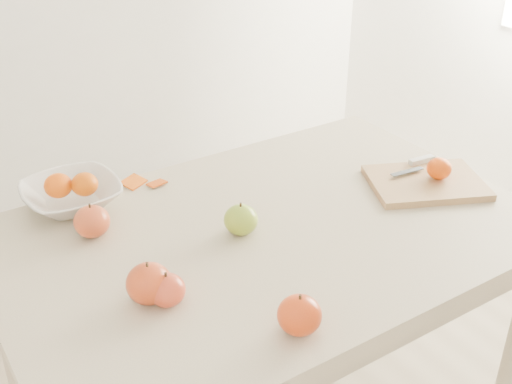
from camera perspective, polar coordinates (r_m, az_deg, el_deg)
table at (r=1.50m, az=1.05°, el=-6.42°), size 1.20×0.80×0.75m
cutting_board at (r=1.67m, az=14.85°, el=0.81°), size 0.34×0.30×0.02m
board_tangerine at (r=1.67m, az=15.96°, el=2.03°), size 0.06×0.06×0.05m
fruit_bowl at (r=1.58m, az=-16.06°, el=-0.27°), size 0.23×0.23×0.06m
bowl_tangerine_near at (r=1.57m, az=-17.17°, el=0.56°), size 0.07×0.07×0.06m
bowl_tangerine_far at (r=1.56m, az=-14.99°, el=0.68°), size 0.06×0.06×0.06m
orange_peel_a at (r=1.65m, az=-10.82°, el=0.75°), size 0.07×0.07×0.01m
orange_peel_b at (r=1.64m, az=-8.81°, el=0.71°), size 0.05×0.04×0.01m
paring_knife at (r=1.74m, az=14.32°, el=2.60°), size 0.17×0.05×0.01m
apple_green at (r=1.41m, az=-1.35°, el=-2.48°), size 0.08×0.08×0.07m
apple_red_d at (r=1.22m, az=-7.91°, el=-8.62°), size 0.07×0.07×0.06m
apple_red_b at (r=1.23m, az=-9.49°, el=-8.01°), size 0.09×0.09×0.08m
apple_red_c at (r=1.15m, az=3.88°, el=-10.85°), size 0.08×0.08×0.07m
apple_red_a at (r=1.45m, az=-14.38°, el=-2.55°), size 0.08×0.08×0.07m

